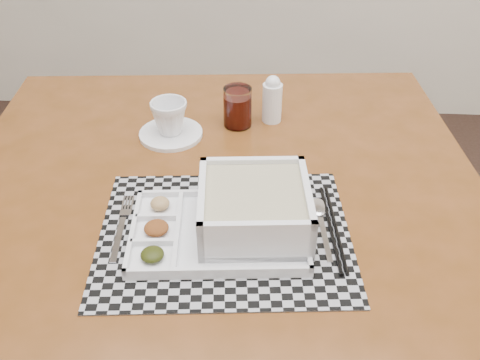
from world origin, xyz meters
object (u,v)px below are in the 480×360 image
dining_table (220,224)px  cup (169,117)px  serving_tray (245,214)px  creamer_bottle (272,99)px  juice_glass (237,108)px

dining_table → cup: 0.29m
dining_table → serving_tray: 0.18m
cup → dining_table: bearing=-40.6°
dining_table → creamer_bottle: bearing=71.2°
serving_tray → juice_glass: size_ratio=3.47×
cup → creamer_bottle: bearing=37.2°
cup → juice_glass: (0.15, 0.06, -0.00)m
serving_tray → juice_glass: same height
dining_table → juice_glass: bearing=85.9°
juice_glass → cup: bearing=-158.7°
dining_table → creamer_bottle: size_ratio=9.99×
serving_tray → cup: serving_tray is taller
juice_glass → creamer_bottle: creamer_bottle is taller
serving_tray → cup: (-0.19, 0.33, 0.01)m
serving_tray → creamer_bottle: (0.04, 0.41, 0.02)m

